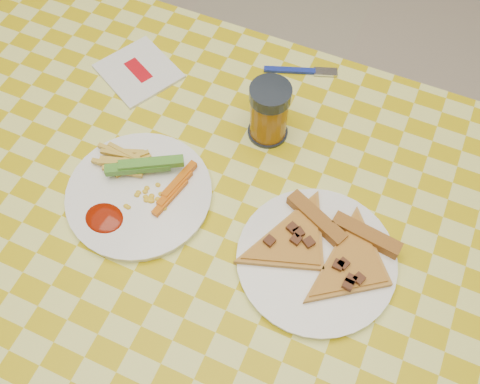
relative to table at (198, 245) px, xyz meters
name	(u,v)px	position (x,y,z in m)	size (l,w,h in m)	color
ground	(215,345)	(0.00, 0.00, -0.68)	(8.00, 8.00, 0.00)	beige
table	(198,245)	(0.00, 0.00, 0.00)	(1.28, 0.88, 0.76)	silver
plate_left	(139,195)	(-0.11, 0.01, 0.08)	(0.23, 0.23, 0.01)	white
plate_right	(316,260)	(0.20, 0.02, 0.08)	(0.24, 0.24, 0.01)	white
fries_veggies	(138,180)	(-0.11, 0.03, 0.10)	(0.19, 0.18, 0.04)	#E1CE47
pizza_slices	(324,249)	(0.20, 0.04, 0.09)	(0.28, 0.25, 0.02)	#BC7639
drink_glass	(269,113)	(0.04, 0.22, 0.13)	(0.07, 0.07, 0.11)	black
napkin	(139,71)	(-0.24, 0.25, 0.08)	(0.18, 0.17, 0.01)	white
fork	(302,71)	(0.04, 0.37, 0.08)	(0.14, 0.06, 0.01)	navy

